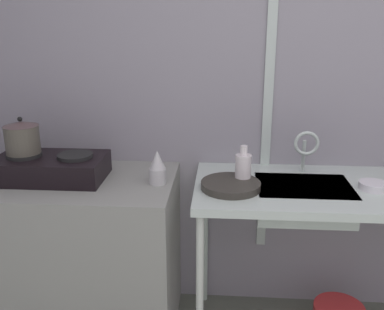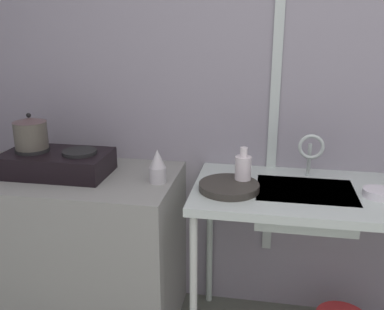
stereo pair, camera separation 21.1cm
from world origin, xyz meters
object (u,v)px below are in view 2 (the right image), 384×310
(stove, at_px, (57,163))
(small_bowl_on_drainboard, at_px, (378,193))
(percolator, at_px, (158,167))
(faucet, at_px, (311,149))
(frying_pan, at_px, (229,187))
(bottle_by_sink, at_px, (243,170))
(pot_on_left_burner, at_px, (31,133))
(sink_basin, at_px, (304,204))

(stove, bearing_deg, small_bowl_on_drainboard, -1.09)
(small_bowl_on_drainboard, bearing_deg, percolator, 179.90)
(faucet, bearing_deg, small_bowl_on_drainboard, -32.47)
(percolator, bearing_deg, faucet, 13.92)
(frying_pan, relative_size, bottle_by_sink, 1.47)
(stove, distance_m, frying_pan, 0.91)
(pot_on_left_burner, relative_size, small_bowl_on_drainboard, 1.41)
(frying_pan, bearing_deg, faucet, 30.36)
(stove, xyz_separation_m, pot_on_left_burner, (-0.13, -0.00, 0.15))
(percolator, distance_m, small_bowl_on_drainboard, 1.04)
(sink_basin, height_order, faucet, faucet)
(sink_basin, relative_size, faucet, 1.95)
(faucet, bearing_deg, bottle_by_sink, -154.43)
(pot_on_left_burner, bearing_deg, bottle_by_sink, 0.03)
(faucet, relative_size, frying_pan, 0.83)
(faucet, xyz_separation_m, bottle_by_sink, (-0.32, -0.15, -0.08))
(stove, bearing_deg, faucet, 6.88)
(faucet, bearing_deg, sink_basin, -98.79)
(pot_on_left_burner, xyz_separation_m, small_bowl_on_drainboard, (1.71, -0.03, -0.20))
(stove, distance_m, pot_on_left_burner, 0.20)
(bottle_by_sink, bearing_deg, small_bowl_on_drainboard, -2.86)
(pot_on_left_burner, bearing_deg, stove, 0.00)
(pot_on_left_burner, distance_m, bottle_by_sink, 1.11)
(frying_pan, bearing_deg, small_bowl_on_drainboard, 3.32)
(stove, height_order, pot_on_left_burner, pot_on_left_burner)
(pot_on_left_burner, height_order, sink_basin, pot_on_left_burner)
(percolator, bearing_deg, pot_on_left_burner, 177.61)
(percolator, relative_size, faucet, 0.72)
(pot_on_left_burner, height_order, faucet, pot_on_left_burner)
(pot_on_left_burner, relative_size, faucet, 0.78)
(percolator, relative_size, small_bowl_on_drainboard, 1.30)
(small_bowl_on_drainboard, relative_size, bottle_by_sink, 0.68)
(percolator, height_order, faucet, faucet)
(small_bowl_on_drainboard, bearing_deg, bottle_by_sink, 177.14)
(faucet, height_order, frying_pan, faucet)
(percolator, relative_size, bottle_by_sink, 0.88)
(sink_basin, bearing_deg, frying_pan, -169.13)
(sink_basin, xyz_separation_m, frying_pan, (-0.36, -0.07, 0.09))
(sink_basin, height_order, small_bowl_on_drainboard, small_bowl_on_drainboard)
(sink_basin, xyz_separation_m, faucet, (0.02, 0.16, 0.23))
(stove, height_order, frying_pan, stove)
(frying_pan, bearing_deg, pot_on_left_burner, 176.18)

